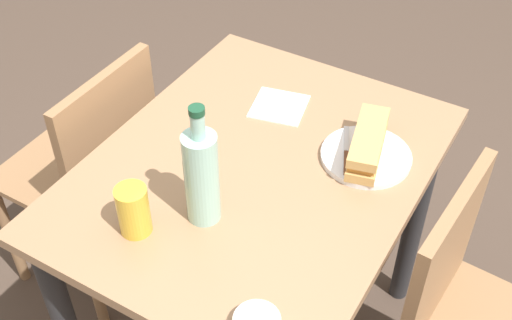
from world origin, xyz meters
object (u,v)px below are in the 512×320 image
object	(u,v)px
chair_far	(93,168)
knife_near	(346,152)
plate_near	(366,156)
dining_table	(256,207)
baguette_sandwich_near	(368,144)
beer_glass	(133,210)
water_bottle	(202,176)

from	to	relation	value
chair_far	knife_near	distance (m)	0.82
chair_far	plate_near	xyz separation A→B (m)	(0.16, -0.80, 0.28)
dining_table	chair_far	size ratio (longest dim) A/B	1.11
plate_near	baguette_sandwich_near	world-z (taller)	baguette_sandwich_near
chair_far	beer_glass	bearing A→B (deg)	-124.28
beer_glass	baguette_sandwich_near	bearing A→B (deg)	-35.99
knife_near	baguette_sandwich_near	bearing A→B (deg)	-62.91
dining_table	plate_near	distance (m)	0.31
dining_table	beer_glass	world-z (taller)	beer_glass
dining_table	knife_near	distance (m)	0.27
dining_table	baguette_sandwich_near	size ratio (longest dim) A/B	4.15
plate_near	beer_glass	size ratio (longest dim) A/B	1.85
water_bottle	plate_near	bearing A→B (deg)	-33.31
knife_near	chair_far	bearing A→B (deg)	100.41
knife_near	dining_table	bearing A→B (deg)	128.21
baguette_sandwich_near	water_bottle	xyz separation A→B (m)	(-0.36, 0.24, 0.07)
beer_glass	water_bottle	bearing A→B (deg)	-43.56
plate_near	baguette_sandwich_near	size ratio (longest dim) A/B	0.96
dining_table	chair_far	distance (m)	0.59
baguette_sandwich_near	knife_near	distance (m)	0.06
baguette_sandwich_near	beer_glass	xyz separation A→B (m)	(-0.47, 0.34, 0.01)
chair_far	plate_near	size ratio (longest dim) A/B	3.92
knife_near	water_bottle	bearing A→B (deg)	150.31
dining_table	baguette_sandwich_near	bearing A→B (deg)	-53.80
beer_glass	knife_near	bearing A→B (deg)	-33.60
baguette_sandwich_near	beer_glass	distance (m)	0.58
plate_near	dining_table	bearing A→B (deg)	126.20
chair_far	plate_near	bearing A→B (deg)	-78.59
water_bottle	beer_glass	world-z (taller)	water_bottle
water_bottle	beer_glass	size ratio (longest dim) A/B	2.53
plate_near	chair_far	bearing A→B (deg)	101.41
baguette_sandwich_near	beer_glass	world-z (taller)	beer_glass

